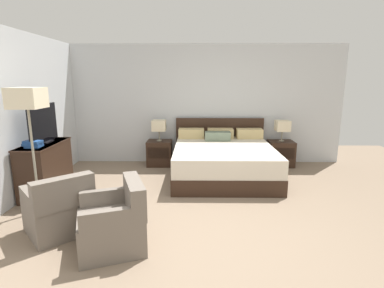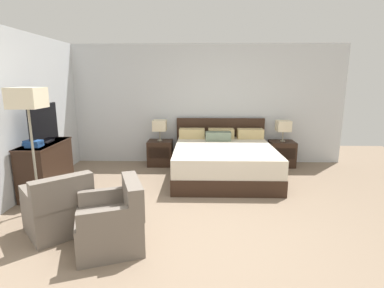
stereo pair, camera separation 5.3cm
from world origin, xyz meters
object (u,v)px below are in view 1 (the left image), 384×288
bed (223,160)px  book_red_cover (34,146)px  nightstand_left (160,153)px  table_lamp_left (159,126)px  dresser (46,168)px  nightstand_right (281,153)px  tv (43,124)px  armchair_companion (115,223)px  floor_lamp (28,105)px  book_blue_cover (33,144)px  book_small_top (33,142)px  table_lamp_right (282,126)px  armchair_by_window (60,210)px

bed → book_red_cover: bed is taller
bed → nightstand_left: size_ratio=3.86×
table_lamp_left → dresser: table_lamp_left is taller
nightstand_right → tv: (-4.27, -1.61, 0.87)m
book_red_cover → armchair_companion: book_red_cover is taller
bed → armchair_companion: size_ratio=2.37×
table_lamp_left → armchair_companion: table_lamp_left is taller
nightstand_left → tv: tv is taller
bed → floor_lamp: (-2.74, -1.63, 1.18)m
book_blue_cover → dresser: bearing=87.1°
bed → tv: size_ratio=2.48×
book_small_top → armchair_companion: bearing=-40.5°
table_lamp_right → book_red_cover: (-4.27, -1.96, -0.01)m
tv → armchair_companion: tv is taller
book_blue_cover → armchair_by_window: 1.42m
tv → floor_lamp: size_ratio=0.48×
bed → tv: 3.19m
nightstand_left → table_lamp_left: bearing=90.0°
book_red_cover → floor_lamp: floor_lamp is taller
nightstand_left → table_lamp_right: size_ratio=1.21×
bed → armchair_by_window: (-2.17, -2.21, -0.04)m
table_lamp_left → table_lamp_right: size_ratio=1.00×
table_lamp_left → armchair_by_window: table_lamp_left is taller
book_blue_cover → bed: bearing=22.2°
table_lamp_left → book_blue_cover: bearing=-130.3°
table_lamp_right → armchair_companion: size_ratio=0.51×
nightstand_right → book_small_top: (-4.28, -1.96, 0.65)m
book_small_top → nightstand_right: bearing=24.6°
bed → book_small_top: bed is taller
armchair_companion → book_red_cover: bearing=139.3°
dresser → armchair_companion: dresser is taller
table_lamp_left → book_red_cover: bearing=-130.0°
table_lamp_left → book_red_cover: (-1.64, -1.96, -0.01)m
book_red_cover → bed: bearing=22.3°
dresser → floor_lamp: (0.22, -0.69, 1.07)m
nightstand_left → nightstand_right: same height
table_lamp_right → armchair_by_window: bearing=-139.7°
armchair_by_window → bed: bearing=45.5°
nightstand_right → book_small_top: 4.75m
nightstand_left → floor_lamp: size_ratio=0.31×
armchair_companion → nightstand_right: bearing=50.2°
book_small_top → table_lamp_left: bearing=49.8°
nightstand_right → armchair_by_window: 4.57m
nightstand_left → tv: bearing=-135.5°
table_lamp_left → floor_lamp: bearing=-121.1°
table_lamp_right → floor_lamp: 4.74m
nightstand_right → floor_lamp: 4.86m
nightstand_left → table_lamp_left: size_ratio=1.21×
nightstand_right → table_lamp_right: size_ratio=1.21×
nightstand_left → book_small_top: (-1.65, -1.96, 0.65)m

